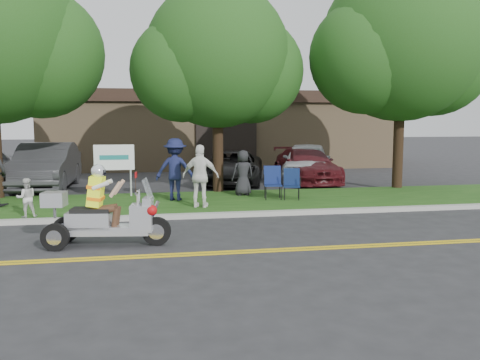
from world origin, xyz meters
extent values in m
plane|color=#28282B|center=(0.00, 0.00, 0.00)|extent=(120.00, 120.00, 0.00)
cube|color=gold|center=(0.00, -0.58, 0.01)|extent=(60.00, 0.10, 0.01)
cube|color=gold|center=(0.00, -0.42, 0.01)|extent=(60.00, 0.10, 0.01)
cube|color=#A8A89E|center=(0.00, 3.05, 0.06)|extent=(60.00, 0.25, 0.12)
cube|color=#174311|center=(0.00, 5.20, 0.06)|extent=(60.00, 4.00, 0.10)
cube|color=#9E7F5B|center=(2.00, 19.00, 2.00)|extent=(18.00, 8.00, 4.00)
cube|color=black|center=(2.00, 14.95, 3.70)|extent=(18.00, 0.30, 0.60)
sphere|color=#234F16|center=(-5.15, 7.30, 4.59)|extent=(4.05, 4.05, 4.05)
cylinder|color=#332114|center=(0.50, 7.20, 2.10)|extent=(0.36, 0.36, 4.20)
sphere|color=#234F16|center=(0.50, 7.20, 4.65)|extent=(4.80, 4.80, 4.80)
sphere|color=#234F16|center=(1.70, 7.50, 4.20)|extent=(3.60, 3.60, 3.60)
sphere|color=#234F16|center=(-0.70, 7.00, 4.12)|extent=(3.36, 3.36, 3.36)
cylinder|color=#332114|center=(7.00, 7.00, 2.38)|extent=(0.36, 0.36, 4.76)
sphere|color=#234F16|center=(7.00, 7.00, 5.27)|extent=(5.60, 5.60, 5.60)
sphere|color=#234F16|center=(8.40, 7.30, 4.76)|extent=(4.20, 4.20, 4.20)
sphere|color=#234F16|center=(5.60, 6.80, 4.68)|extent=(3.92, 3.92, 3.92)
cylinder|color=silver|center=(-3.40, 6.60, 0.55)|extent=(0.06, 0.06, 1.10)
cylinder|color=silver|center=(-2.40, 6.60, 0.55)|extent=(0.06, 0.06, 1.10)
cube|color=white|center=(-2.90, 6.60, 1.35)|extent=(1.25, 0.06, 0.80)
cylinder|color=black|center=(-1.72, 0.34, 0.29)|extent=(0.59, 0.21, 0.58)
cylinder|color=black|center=(-3.67, 0.26, 0.27)|extent=(0.55, 0.22, 0.54)
cylinder|color=black|center=(-3.57, 0.94, 0.27)|extent=(0.55, 0.22, 0.54)
cube|color=silver|center=(-2.76, 0.48, 0.33)|extent=(1.87, 0.69, 0.17)
cube|color=silver|center=(-3.05, 0.52, 0.53)|extent=(0.92, 0.56, 0.34)
cube|color=black|center=(-3.00, 0.52, 0.73)|extent=(0.82, 0.50, 0.10)
cube|color=silver|center=(-2.00, 0.38, 0.58)|extent=(0.49, 0.52, 0.53)
cube|color=silver|center=(-1.87, 0.36, 1.13)|extent=(0.24, 0.46, 0.47)
cube|color=silver|center=(-3.72, 0.61, 0.96)|extent=(0.48, 0.46, 0.29)
sphere|color=#B20C0F|center=(-1.80, 0.22, 0.75)|extent=(0.21, 0.21, 0.21)
cube|color=#E6FF1A|center=(-2.90, 0.50, 1.11)|extent=(0.38, 0.43, 0.62)
sphere|color=silver|center=(-2.84, 0.49, 1.52)|extent=(0.28, 0.28, 0.28)
cylinder|color=black|center=(1.65, 4.95, 0.32)|extent=(0.03, 0.03, 0.42)
cylinder|color=black|center=(2.11, 4.88, 0.32)|extent=(0.03, 0.03, 0.42)
cylinder|color=black|center=(1.71, 5.37, 0.32)|extent=(0.03, 0.03, 0.42)
cylinder|color=black|center=(2.17, 5.30, 0.32)|extent=(0.03, 0.03, 0.42)
cube|color=#111E52|center=(1.91, 5.13, 0.54)|extent=(0.60, 0.55, 0.04)
cube|color=#111E52|center=(1.94, 5.36, 0.83)|extent=(0.55, 0.24, 0.57)
cylinder|color=black|center=(2.20, 4.83, 0.30)|extent=(0.03, 0.03, 0.40)
cylinder|color=black|center=(2.62, 4.72, 0.30)|extent=(0.03, 0.03, 0.40)
cylinder|color=black|center=(2.30, 5.21, 0.30)|extent=(0.03, 0.03, 0.40)
cylinder|color=black|center=(2.72, 5.10, 0.30)|extent=(0.03, 0.03, 0.40)
cube|color=#0E1D43|center=(2.46, 4.97, 0.51)|extent=(0.59, 0.56, 0.04)
cube|color=#0E1D43|center=(2.52, 5.17, 0.78)|extent=(0.52, 0.27, 0.53)
imported|color=white|center=(-0.42, 4.08, 0.98)|extent=(1.11, 0.75, 1.75)
imported|color=#181D45|center=(-1.04, 5.47, 1.04)|extent=(1.35, 0.97, 1.87)
imported|color=black|center=(1.15, 6.11, 0.84)|extent=(0.77, 0.55, 1.46)
imported|color=silver|center=(-4.86, 3.40, 0.60)|extent=(0.55, 0.48, 0.98)
imported|color=#303032|center=(-5.50, 9.48, 0.85)|extent=(1.87, 5.17, 1.70)
imported|color=black|center=(1.50, 9.86, 0.65)|extent=(3.21, 5.04, 1.29)
imported|color=#4E1217|center=(4.50, 9.86, 0.69)|extent=(2.01, 4.77, 1.38)
imported|color=silver|center=(4.67, 10.33, 0.80)|extent=(3.37, 5.08, 1.61)
camera|label=1|loc=(-1.88, -9.87, 2.53)|focal=38.00mm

